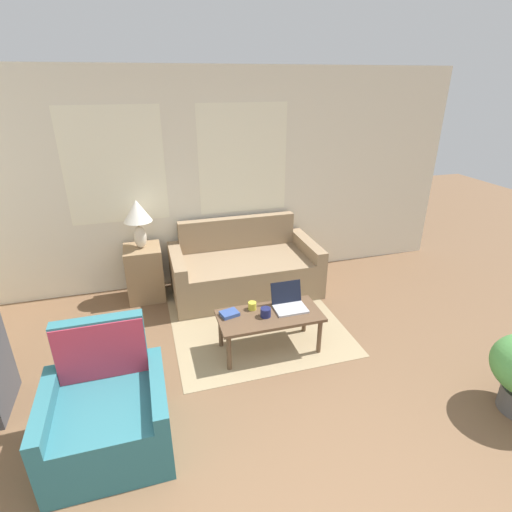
{
  "coord_description": "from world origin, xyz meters",
  "views": [
    {
      "loc": [
        -0.58,
        -1.09,
        2.46
      ],
      "look_at": [
        0.5,
        2.57,
        0.75
      ],
      "focal_mm": 28.0,
      "sensor_mm": 36.0,
      "label": 1
    }
  ],
  "objects_px": {
    "coffee_table": "(270,319)",
    "cup_yellow": "(252,306)",
    "armchair": "(108,415)",
    "book_red": "(229,314)",
    "laptop": "(289,303)",
    "cup_navy": "(266,312)",
    "table_lamp": "(137,215)",
    "couch": "(244,270)"
  },
  "relations": [
    {
      "from": "armchair",
      "to": "coffee_table",
      "type": "xyz_separation_m",
      "value": [
        1.45,
        0.74,
        0.08
      ]
    },
    {
      "from": "coffee_table",
      "to": "cup_yellow",
      "type": "bearing_deg",
      "value": 134.52
    },
    {
      "from": "table_lamp",
      "to": "laptop",
      "type": "xyz_separation_m",
      "value": [
        1.33,
        -1.33,
        -0.59
      ]
    },
    {
      "from": "coffee_table",
      "to": "cup_yellow",
      "type": "height_order",
      "value": "cup_yellow"
    },
    {
      "from": "laptop",
      "to": "cup_yellow",
      "type": "relative_size",
      "value": 3.82
    },
    {
      "from": "couch",
      "to": "armchair",
      "type": "bearing_deg",
      "value": -127.55
    },
    {
      "from": "armchair",
      "to": "coffee_table",
      "type": "bearing_deg",
      "value": 26.91
    },
    {
      "from": "armchair",
      "to": "laptop",
      "type": "distance_m",
      "value": 1.86
    },
    {
      "from": "laptop",
      "to": "cup_yellow",
      "type": "bearing_deg",
      "value": 169.27
    },
    {
      "from": "armchair",
      "to": "book_red",
      "type": "relative_size",
      "value": 4.79
    },
    {
      "from": "laptop",
      "to": "table_lamp",
      "type": "bearing_deg",
      "value": 135.01
    },
    {
      "from": "table_lamp",
      "to": "coffee_table",
      "type": "height_order",
      "value": "table_lamp"
    },
    {
      "from": "laptop",
      "to": "book_red",
      "type": "distance_m",
      "value": 0.59
    },
    {
      "from": "coffee_table",
      "to": "cup_yellow",
      "type": "relative_size",
      "value": 12.33
    },
    {
      "from": "cup_navy",
      "to": "book_red",
      "type": "relative_size",
      "value": 0.52
    },
    {
      "from": "couch",
      "to": "coffee_table",
      "type": "bearing_deg",
      "value": -93.45
    },
    {
      "from": "couch",
      "to": "coffee_table",
      "type": "distance_m",
      "value": 1.25
    },
    {
      "from": "armchair",
      "to": "cup_yellow",
      "type": "relative_size",
      "value": 11.31
    },
    {
      "from": "table_lamp",
      "to": "cup_yellow",
      "type": "xyz_separation_m",
      "value": [
        0.98,
        -1.26,
        -0.61
      ]
    },
    {
      "from": "couch",
      "to": "book_red",
      "type": "bearing_deg",
      "value": -111.14
    },
    {
      "from": "coffee_table",
      "to": "book_red",
      "type": "relative_size",
      "value": 5.22
    },
    {
      "from": "couch",
      "to": "armchair",
      "type": "relative_size",
      "value": 1.94
    },
    {
      "from": "couch",
      "to": "laptop",
      "type": "distance_m",
      "value": 1.2
    },
    {
      "from": "laptop",
      "to": "cup_yellow",
      "type": "xyz_separation_m",
      "value": [
        -0.35,
        0.07,
        -0.02
      ]
    },
    {
      "from": "couch",
      "to": "cup_navy",
      "type": "height_order",
      "value": "couch"
    },
    {
      "from": "laptop",
      "to": "cup_navy",
      "type": "bearing_deg",
      "value": -161.08
    },
    {
      "from": "couch",
      "to": "cup_navy",
      "type": "bearing_deg",
      "value": -95.55
    },
    {
      "from": "table_lamp",
      "to": "cup_yellow",
      "type": "relative_size",
      "value": 7.1
    },
    {
      "from": "armchair",
      "to": "book_red",
      "type": "height_order",
      "value": "armchair"
    },
    {
      "from": "armchair",
      "to": "laptop",
      "type": "relative_size",
      "value": 2.96
    },
    {
      "from": "armchair",
      "to": "table_lamp",
      "type": "distance_m",
      "value": 2.3
    },
    {
      "from": "couch",
      "to": "book_red",
      "type": "relative_size",
      "value": 9.31
    },
    {
      "from": "cup_navy",
      "to": "coffee_table",
      "type": "bearing_deg",
      "value": 24.19
    },
    {
      "from": "laptop",
      "to": "book_red",
      "type": "relative_size",
      "value": 1.62
    },
    {
      "from": "table_lamp",
      "to": "laptop",
      "type": "relative_size",
      "value": 1.86
    },
    {
      "from": "couch",
      "to": "laptop",
      "type": "relative_size",
      "value": 5.74
    },
    {
      "from": "coffee_table",
      "to": "book_red",
      "type": "xyz_separation_m",
      "value": [
        -0.37,
        0.09,
        0.07
      ]
    },
    {
      "from": "laptop",
      "to": "book_red",
      "type": "xyz_separation_m",
      "value": [
        -0.59,
        0.02,
        -0.04
      ]
    },
    {
      "from": "armchair",
      "to": "cup_yellow",
      "type": "height_order",
      "value": "armchair"
    },
    {
      "from": "couch",
      "to": "book_red",
      "type": "distance_m",
      "value": 1.25
    },
    {
      "from": "coffee_table",
      "to": "cup_yellow",
      "type": "xyz_separation_m",
      "value": [
        -0.13,
        0.14,
        0.09
      ]
    },
    {
      "from": "book_red",
      "to": "cup_yellow",
      "type": "bearing_deg",
      "value": 10.54
    }
  ]
}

